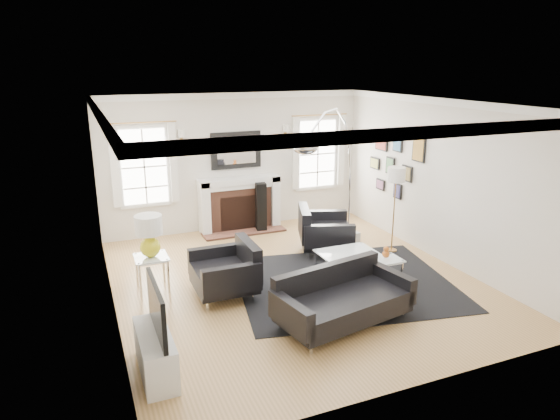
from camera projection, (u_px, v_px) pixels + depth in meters
name	position (u px, v px, depth m)	size (l,w,h in m)	color
floor	(294.00, 280.00, 8.02)	(6.00, 6.00, 0.00)	#A67C45
back_wall	(236.00, 162.00, 10.28)	(5.50, 0.04, 2.80)	silver
front_wall	(418.00, 268.00, 4.96)	(5.50, 0.04, 2.80)	silver
left_wall	(106.00, 217.00, 6.61)	(0.04, 6.00, 2.80)	silver
right_wall	(440.00, 181.00, 8.62)	(0.04, 6.00, 2.80)	silver
ceiling	(296.00, 103.00, 7.22)	(5.50, 6.00, 0.02)	white
crown_molding	(296.00, 107.00, 7.24)	(5.50, 6.00, 0.12)	white
fireplace	(240.00, 204.00, 10.34)	(1.70, 0.69, 1.11)	white
mantel_mirror	(236.00, 150.00, 10.17)	(1.05, 0.07, 0.75)	black
window_left	(144.00, 166.00, 9.54)	(1.24, 0.15, 1.62)	white
window_right	(317.00, 154.00, 10.89)	(1.24, 0.15, 1.62)	white
gallery_wall	(395.00, 160.00, 9.72)	(0.04, 1.73, 1.29)	black
tv_unit	(156.00, 348.00, 5.52)	(0.35, 1.00, 1.09)	white
area_rug	(344.00, 283.00, 7.92)	(3.31, 2.76, 0.01)	black
sofa	(341.00, 300.00, 6.64)	(1.98, 1.18, 0.60)	black
armchair_left	(228.00, 272.00, 7.42)	(0.91, 1.00, 0.67)	black
armchair_right	(322.00, 232.00, 9.14)	(1.20, 1.27, 0.69)	black
coffee_table	(352.00, 257.00, 7.96)	(0.93, 0.93, 0.42)	silver
side_table_left	(152.00, 263.00, 7.58)	(0.49, 0.49, 0.54)	silver
nesting_table	(385.00, 266.00, 7.55)	(0.47, 0.40, 0.52)	silver
gourd_lamp	(149.00, 233.00, 7.44)	(0.41, 0.41, 0.65)	gold
orange_vase	(386.00, 253.00, 7.49)	(0.11, 0.11, 0.18)	#BC5918
arc_floor_lamp	(330.00, 178.00, 8.46)	(1.93, 1.79, 2.74)	silver
stick_floor_lamp	(396.00, 179.00, 8.88)	(0.32, 0.32, 1.59)	#AD7B3C
speaker_tower	(261.00, 208.00, 10.22)	(0.20, 0.20, 1.02)	black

